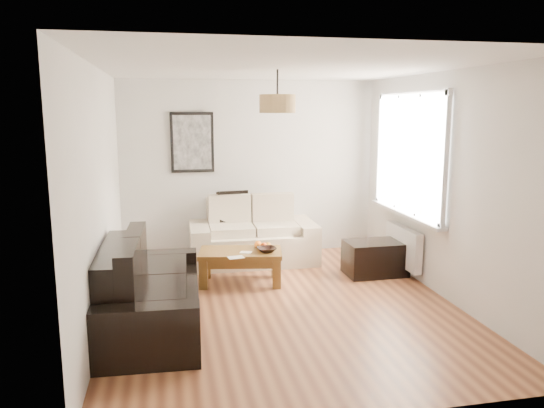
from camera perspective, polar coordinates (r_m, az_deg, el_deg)
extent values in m
plane|color=brown|center=(5.98, 1.16, -10.96)|extent=(4.50, 4.50, 0.00)
cube|color=white|center=(7.17, 14.12, -4.48)|extent=(0.10, 0.90, 0.52)
cylinder|color=tan|center=(5.87, 0.59, 10.89)|extent=(0.40, 0.40, 0.20)
cube|color=black|center=(7.11, 11.18, -5.80)|extent=(0.79, 0.51, 0.45)
cube|color=black|center=(7.62, -4.27, -0.27)|extent=(0.46, 0.18, 0.45)
cube|color=black|center=(7.72, -0.04, -0.35)|extent=(0.40, 0.20, 0.39)
imported|color=black|center=(6.52, -0.59, -5.00)|extent=(0.27, 0.27, 0.06)
sphere|color=#F34F14|center=(6.66, -0.90, -4.59)|extent=(0.10, 0.10, 0.08)
sphere|color=orange|center=(6.69, -0.44, -4.50)|extent=(0.08, 0.08, 0.07)
sphere|color=orange|center=(6.73, -1.54, -4.43)|extent=(0.12, 0.12, 0.09)
cube|color=white|center=(6.30, -3.96, -5.83)|extent=(0.21, 0.16, 0.01)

